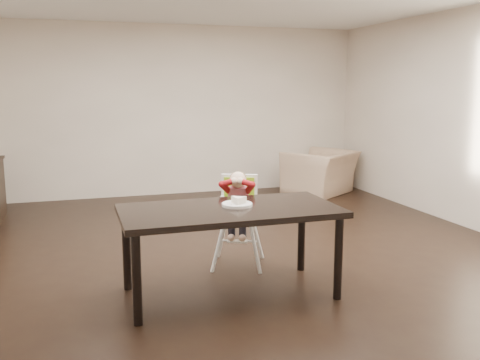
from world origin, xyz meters
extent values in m
plane|color=black|center=(0.00, 0.00, 0.00)|extent=(7.00, 7.00, 0.00)
cube|color=#C2B3A1|center=(0.00, 3.50, 1.35)|extent=(6.00, 0.02, 2.70)
cube|color=black|center=(-0.44, -0.90, 0.72)|extent=(1.80, 0.90, 0.05)
cylinder|color=black|center=(-1.26, -1.27, 0.35)|extent=(0.07, 0.07, 0.70)
cylinder|color=black|center=(0.38, -1.27, 0.35)|extent=(0.07, 0.07, 0.70)
cylinder|color=black|center=(-1.26, -0.53, 0.35)|extent=(0.07, 0.07, 0.70)
cylinder|color=black|center=(0.38, -0.53, 0.35)|extent=(0.07, 0.07, 0.70)
cylinder|color=white|center=(-0.38, -0.30, 0.25)|extent=(0.05, 0.05, 0.50)
cylinder|color=white|center=(-0.05, -0.43, 0.25)|extent=(0.05, 0.05, 0.50)
cylinder|color=white|center=(-0.24, 0.03, 0.25)|extent=(0.05, 0.05, 0.50)
cylinder|color=white|center=(0.08, -0.11, 0.25)|extent=(0.05, 0.05, 0.50)
cube|color=white|center=(-0.15, -0.20, 0.50)|extent=(0.45, 0.43, 0.04)
cube|color=#85BB18|center=(-0.15, -0.20, 0.53)|extent=(0.36, 0.35, 0.03)
cube|color=white|center=(-0.10, -0.08, 0.70)|extent=(0.34, 0.18, 0.37)
cube|color=#85BB18|center=(-0.11, -0.10, 0.69)|extent=(0.29, 0.13, 0.34)
cube|color=black|center=(-0.19, -0.14, 0.69)|extent=(0.09, 0.16, 0.02)
cube|color=black|center=(-0.08, -0.18, 0.69)|extent=(0.09, 0.16, 0.02)
cylinder|color=red|center=(-0.15, -0.20, 0.66)|extent=(0.27, 0.27, 0.24)
sphere|color=beige|center=(-0.16, -0.22, 0.86)|extent=(0.21, 0.21, 0.16)
ellipsoid|color=brown|center=(-0.15, -0.20, 0.87)|extent=(0.21, 0.20, 0.12)
sphere|color=beige|center=(-0.22, -0.29, 0.86)|extent=(0.09, 0.09, 0.07)
sphere|color=beige|center=(-0.16, -0.31, 0.86)|extent=(0.09, 0.09, 0.07)
cylinder|color=white|center=(-0.36, -0.85, 0.76)|extent=(0.30, 0.30, 0.02)
torus|color=white|center=(-0.36, -0.85, 0.77)|extent=(0.30, 0.30, 0.01)
imported|color=tan|center=(2.20, 2.80, 0.47)|extent=(1.28, 1.18, 0.93)
camera|label=1|loc=(-1.66, -5.03, 1.75)|focal=40.00mm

